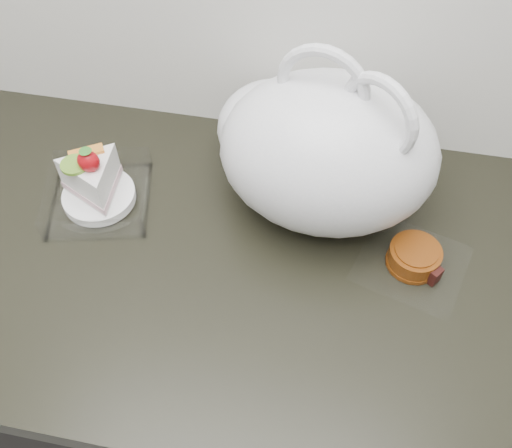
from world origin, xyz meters
The scene contains 4 objects.
counter centered at (0.00, 1.69, 0.45)m, with size 2.04×0.64×0.90m.
cake_tray centered at (-0.20, 1.76, 0.94)m, with size 0.20×0.20×0.13m.
mooncake_wrap centered at (0.33, 1.73, 0.92)m, with size 0.20×0.19×0.04m.
plastic_bag centered at (0.16, 1.83, 1.02)m, with size 0.42×0.37×0.31m.
Camera 1 is at (0.19, 1.19, 1.65)m, focal length 40.00 mm.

